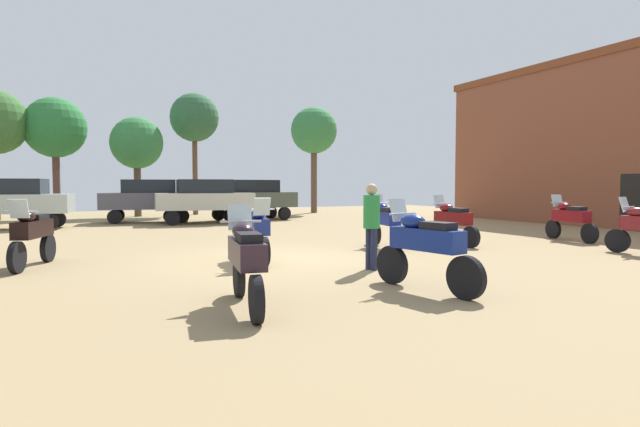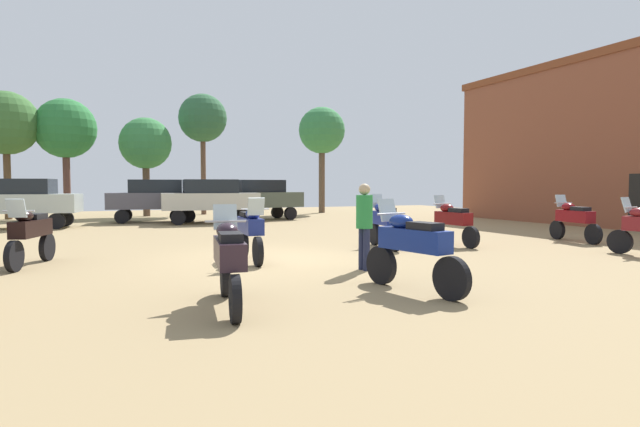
% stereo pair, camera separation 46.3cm
% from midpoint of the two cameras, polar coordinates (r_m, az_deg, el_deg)
% --- Properties ---
extents(ground_plane, '(44.00, 52.00, 0.02)m').
position_cam_midpoint_polar(ground_plane, '(12.26, -6.38, -5.12)').
color(ground_plane, '#977E56').
extents(brick_building, '(6.12, 16.05, 7.28)m').
position_cam_midpoint_polar(brick_building, '(26.70, 30.31, 6.77)').
color(brick_building, brown).
rests_on(brick_building, ground).
extents(motorcycle_3, '(0.67, 2.26, 1.46)m').
position_cam_midpoint_polar(motorcycle_3, '(7.44, -9.94, -4.88)').
color(motorcycle_3, black).
rests_on(motorcycle_3, ground).
extents(motorcycle_4, '(0.62, 2.22, 1.48)m').
position_cam_midpoint_polar(motorcycle_4, '(11.87, -8.26, -1.82)').
color(motorcycle_4, black).
rests_on(motorcycle_4, ground).
extents(motorcycle_5, '(0.68, 2.15, 1.44)m').
position_cam_midpoint_polar(motorcycle_5, '(17.83, 25.26, -0.49)').
color(motorcycle_5, black).
rests_on(motorcycle_5, ground).
extents(motorcycle_6, '(0.62, 2.14, 1.45)m').
position_cam_midpoint_polar(motorcycle_6, '(15.46, 13.57, -0.78)').
color(motorcycle_6, black).
rests_on(motorcycle_6, ground).
extents(motorcycle_8, '(0.66, 2.16, 1.49)m').
position_cam_midpoint_polar(motorcycle_8, '(14.45, 6.30, -0.90)').
color(motorcycle_8, black).
rests_on(motorcycle_8, ground).
extents(motorcycle_10, '(0.72, 2.26, 1.51)m').
position_cam_midpoint_polar(motorcycle_10, '(8.65, 10.04, -3.58)').
color(motorcycle_10, black).
rests_on(motorcycle_10, ground).
extents(motorcycle_11, '(0.85, 2.13, 1.48)m').
position_cam_midpoint_polar(motorcycle_11, '(12.62, -30.12, -1.93)').
color(motorcycle_11, black).
rests_on(motorcycle_11, ground).
extents(car_1, '(4.45, 2.20, 2.00)m').
position_cam_midpoint_polar(car_1, '(23.99, -13.18, 1.70)').
color(car_1, black).
rests_on(car_1, ground).
extents(car_3, '(4.51, 2.40, 2.00)m').
position_cam_midpoint_polar(car_3, '(25.48, -18.86, 1.69)').
color(car_3, black).
rests_on(car_3, ground).
extents(car_4, '(4.52, 2.43, 2.00)m').
position_cam_midpoint_polar(car_4, '(25.90, -8.07, 1.85)').
color(car_4, black).
rests_on(car_4, ground).
extents(car_5, '(4.54, 2.48, 2.00)m').
position_cam_midpoint_polar(car_5, '(23.84, -31.35, 1.31)').
color(car_5, black).
rests_on(car_5, ground).
extents(person_3, '(0.37, 0.37, 1.78)m').
position_cam_midpoint_polar(person_3, '(10.63, 4.48, -0.67)').
color(person_3, '#1E233F').
rests_on(person_3, ground).
extents(tree_2, '(2.90, 2.90, 6.61)m').
position_cam_midpoint_polar(tree_2, '(32.64, -1.09, 9.04)').
color(tree_2, brown).
rests_on(tree_2, ground).
extents(tree_3, '(2.85, 2.85, 5.50)m').
position_cam_midpoint_polar(tree_3, '(30.49, -20.01, 7.26)').
color(tree_3, brown).
rests_on(tree_3, ground).
extents(tree_6, '(2.82, 2.82, 7.11)m').
position_cam_midpoint_polar(tree_6, '(31.62, -14.13, 10.14)').
color(tree_6, brown).
rests_on(tree_6, ground).
extents(tree_7, '(3.14, 3.14, 6.32)m').
position_cam_midpoint_polar(tree_7, '(30.69, -27.63, 8.33)').
color(tree_7, brown).
rests_on(tree_7, ground).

